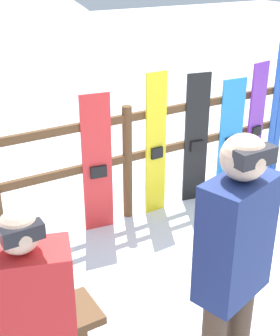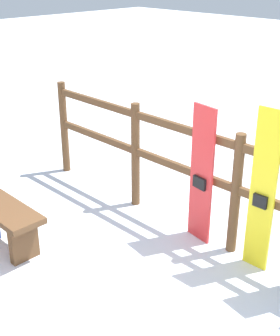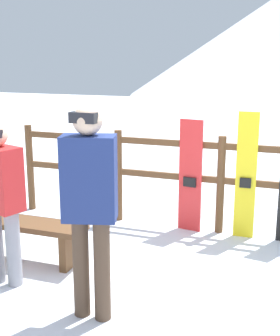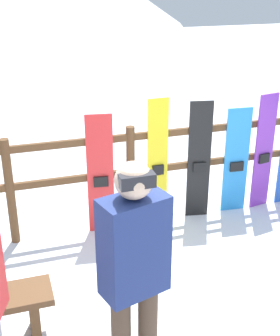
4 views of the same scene
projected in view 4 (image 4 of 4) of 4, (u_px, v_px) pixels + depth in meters
name	position (u px, v px, depth m)	size (l,w,h in m)	color
ground_plane	(184.00, 313.00, 4.26)	(40.00, 40.00, 0.00)	white
fence	(131.00, 168.00, 5.46)	(5.62, 0.10, 1.24)	brown
person_navy	(134.00, 268.00, 3.09)	(0.49, 0.35, 1.83)	#4C3828
snowboard_red	(100.00, 175.00, 5.31)	(0.30, 0.09, 1.44)	red
snowboard_yellow	(157.00, 163.00, 5.48)	(0.25, 0.06, 1.56)	yellow
snowboard_black_stripe	(199.00, 161.00, 5.64)	(0.28, 0.09, 1.48)	black
snowboard_blue	(236.00, 161.00, 5.81)	(0.32, 0.07, 1.36)	#288CE0
snowboard_purple	(264.00, 152.00, 5.88)	(0.28, 0.09, 1.50)	purple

